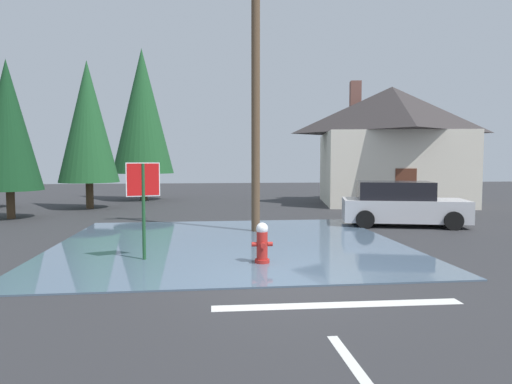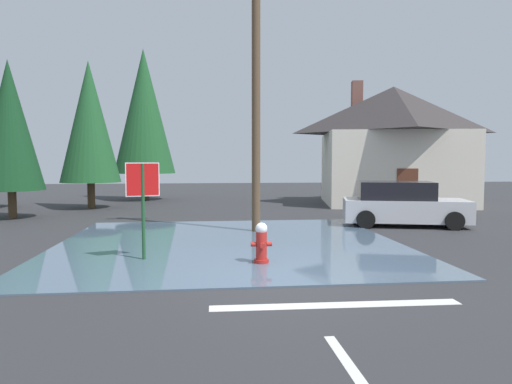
# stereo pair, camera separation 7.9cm
# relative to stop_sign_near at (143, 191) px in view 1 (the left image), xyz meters

# --- Properties ---
(ground_plane) EXTENTS (80.00, 80.00, 0.10)m
(ground_plane) POSITION_rel_stop_sign_near_xyz_m (3.01, -1.93, -1.71)
(ground_plane) COLOR #2D2D30
(flood_puddle) EXTENTS (9.56, 9.24, 0.03)m
(flood_puddle) POSITION_rel_stop_sign_near_xyz_m (2.11, 2.00, -1.64)
(flood_puddle) COLOR #4C6075
(flood_puddle) RESTS_ON ground
(lane_stop_bar) EXTENTS (4.13, 0.38, 0.01)m
(lane_stop_bar) POSITION_rel_stop_sign_near_xyz_m (3.57, -3.70, -1.65)
(lane_stop_bar) COLOR silver
(lane_stop_bar) RESTS_ON ground
(stop_sign_near) EXTENTS (0.75, 0.29, 2.31)m
(stop_sign_near) POSITION_rel_stop_sign_near_xyz_m (0.00, 0.00, 0.00)
(stop_sign_near) COLOR #1E4C28
(stop_sign_near) RESTS_ON ground
(fire_hydrant) EXTENTS (0.48, 0.41, 0.95)m
(fire_hydrant) POSITION_rel_stop_sign_near_xyz_m (2.71, -0.66, -1.19)
(fire_hydrant) COLOR #AD231E
(fire_hydrant) RESTS_ON ground
(utility_pole) EXTENTS (1.60, 0.28, 9.53)m
(utility_pole) POSITION_rel_stop_sign_near_xyz_m (3.09, 3.99, 3.29)
(utility_pole) COLOR brown
(utility_pole) RESTS_ON ground
(house) EXTENTS (8.87, 8.04, 6.91)m
(house) POSITION_rel_stop_sign_near_xyz_m (11.63, 13.13, 1.67)
(house) COLOR silver
(house) RESTS_ON ground
(parked_car) EXTENTS (4.65, 2.87, 1.60)m
(parked_car) POSITION_rel_stop_sign_near_xyz_m (8.53, 4.91, -0.89)
(parked_car) COLOR silver
(parked_car) RESTS_ON ground
(pine_tree_tall_left) EXTENTS (2.58, 2.58, 6.45)m
(pine_tree_tall_left) POSITION_rel_stop_sign_near_xyz_m (-6.47, 8.65, 2.14)
(pine_tree_tall_left) COLOR #4C3823
(pine_tree_tall_left) RESTS_ON ground
(pine_tree_short_left) EXTENTS (3.62, 3.62, 9.05)m
(pine_tree_short_left) POSITION_rel_stop_sign_near_xyz_m (-2.24, 17.08, 3.67)
(pine_tree_short_left) COLOR #4C3823
(pine_tree_short_left) RESTS_ON ground
(pine_tree_far_center) EXTENTS (2.91, 2.91, 7.27)m
(pine_tree_far_center) POSITION_rel_stop_sign_near_xyz_m (-4.26, 12.40, 2.62)
(pine_tree_far_center) COLOR #4C3823
(pine_tree_far_center) RESTS_ON ground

